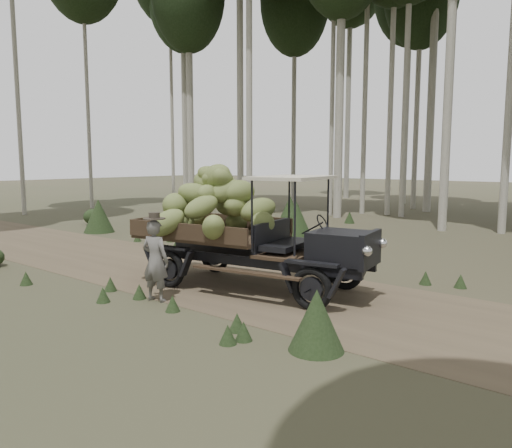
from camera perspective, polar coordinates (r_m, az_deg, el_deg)
name	(u,v)px	position (r m, az deg, el deg)	size (l,w,h in m)	color
ground	(199,276)	(11.87, -6.55, -5.90)	(120.00, 120.00, 0.00)	#473D2B
dirt_track	(199,276)	(11.87, -6.55, -5.88)	(70.00, 4.00, 0.01)	brown
banana_truck	(232,217)	(10.63, -2.77, 0.81)	(5.42, 2.97, 2.72)	black
farmer	(155,260)	(9.75, -11.43, -4.00)	(0.64, 0.50, 1.72)	#5B5854
undergrowth	(237,256)	(11.25, -2.17, -3.73)	(22.89, 22.57, 1.37)	#233319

